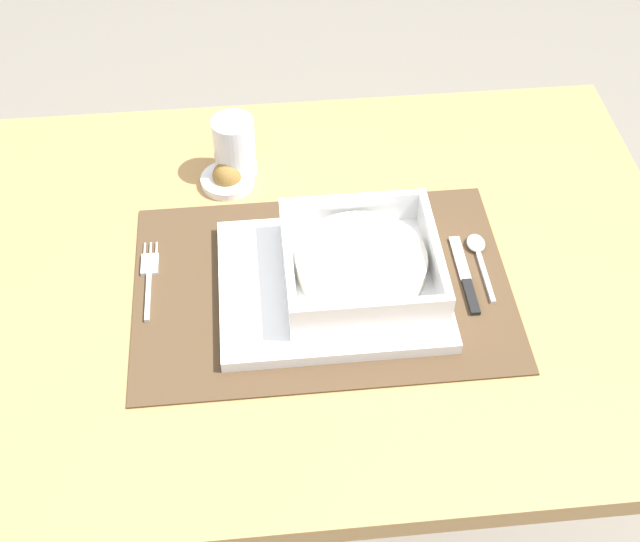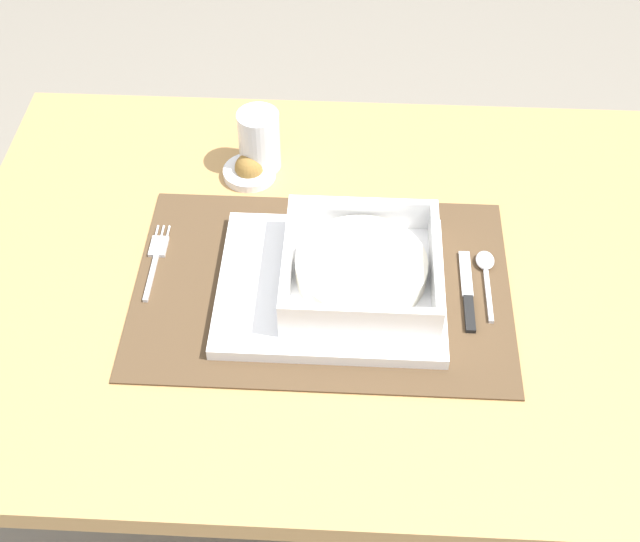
% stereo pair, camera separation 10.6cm
% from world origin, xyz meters
% --- Properties ---
extents(ground_plane, '(6.00, 6.00, 0.00)m').
position_xyz_m(ground_plane, '(0.00, 0.00, 0.00)').
color(ground_plane, gray).
extents(dining_table, '(0.96, 0.72, 0.75)m').
position_xyz_m(dining_table, '(0.00, 0.00, 0.64)').
color(dining_table, '#B2844C').
rests_on(dining_table, ground).
extents(placemat, '(0.47, 0.32, 0.00)m').
position_xyz_m(placemat, '(-0.00, -0.03, 0.75)').
color(placemat, '#4C3823').
rests_on(placemat, dining_table).
extents(serving_plate, '(0.28, 0.23, 0.02)m').
position_xyz_m(serving_plate, '(0.01, -0.04, 0.76)').
color(serving_plate, white).
rests_on(serving_plate, placemat).
extents(porridge_bowl, '(0.19, 0.19, 0.05)m').
position_xyz_m(porridge_bowl, '(0.05, -0.04, 0.79)').
color(porridge_bowl, white).
rests_on(porridge_bowl, serving_plate).
extents(fork, '(0.02, 0.13, 0.00)m').
position_xyz_m(fork, '(-0.22, 0.01, 0.75)').
color(fork, silver).
rests_on(fork, placemat).
extents(spoon, '(0.02, 0.12, 0.01)m').
position_xyz_m(spoon, '(0.21, 0.00, 0.76)').
color(spoon, silver).
rests_on(spoon, placemat).
extents(butter_knife, '(0.01, 0.13, 0.01)m').
position_xyz_m(butter_knife, '(0.18, -0.04, 0.75)').
color(butter_knife, black).
rests_on(butter_knife, placemat).
extents(drinking_glass, '(0.06, 0.06, 0.09)m').
position_xyz_m(drinking_glass, '(-0.10, 0.20, 0.79)').
color(drinking_glass, white).
rests_on(drinking_glass, dining_table).
extents(condiment_saucer, '(0.08, 0.08, 0.04)m').
position_xyz_m(condiment_saucer, '(-0.11, 0.18, 0.76)').
color(condiment_saucer, white).
rests_on(condiment_saucer, dining_table).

